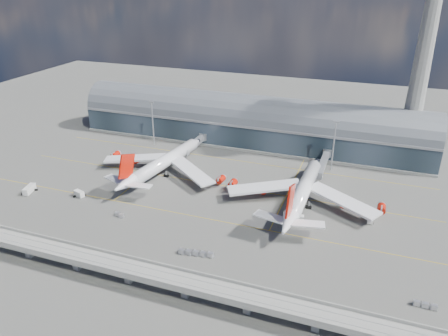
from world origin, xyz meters
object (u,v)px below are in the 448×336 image
(service_truck_4, at_px, (191,171))
(floodlight_mast_left, at_px, (153,122))
(airliner_right, at_px, (303,192))
(service_truck_3, at_px, (371,218))
(service_truck_1, at_px, (79,194))
(cargo_train_0, at_px, (119,215))
(floodlight_mast_right, at_px, (334,145))
(airliner_left, at_px, (162,163))
(service_truck_2, at_px, (294,218))
(service_truck_5, at_px, (151,169))
(cargo_train_2, at_px, (425,305))
(control_tower, at_px, (423,61))
(service_truck_0, at_px, (29,189))
(cargo_train_1, at_px, (196,253))

(service_truck_4, bearing_deg, floodlight_mast_left, 137.88)
(airliner_right, xyz_separation_m, service_truck_3, (28.52, -4.30, -4.34))
(service_truck_1, height_order, cargo_train_0, service_truck_1)
(floodlight_mast_left, relative_size, floodlight_mast_right, 1.00)
(floodlight_mast_left, distance_m, airliner_left, 41.25)
(floodlight_mast_left, height_order, service_truck_4, floodlight_mast_left)
(service_truck_2, xyz_separation_m, service_truck_3, (28.82, 10.33, 0.04))
(service_truck_4, height_order, service_truck_5, service_truck_5)
(floodlight_mast_right, bearing_deg, service_truck_4, -156.23)
(cargo_train_0, distance_m, cargo_train_2, 115.50)
(control_tower, distance_m, floodlight_mast_left, 143.01)
(service_truck_2, xyz_separation_m, cargo_train_0, (-67.79, -21.02, -0.63))
(floodlight_mast_left, height_order, floodlight_mast_right, same)
(airliner_right, height_order, service_truck_4, airliner_right)
(control_tower, relative_size, service_truck_4, 22.36)
(floodlight_mast_right, height_order, cargo_train_2, floodlight_mast_right)
(service_truck_0, xyz_separation_m, service_truck_5, (41.00, 38.04, -0.03))
(airliner_right, distance_m, service_truck_0, 121.89)
(airliner_left, height_order, service_truck_2, airliner_left)
(floodlight_mast_left, relative_size, cargo_train_2, 3.65)
(control_tower, distance_m, floodlight_mast_right, 58.76)
(airliner_right, height_order, cargo_train_1, airliner_right)
(service_truck_1, bearing_deg, service_truck_3, -61.99)
(service_truck_3, bearing_deg, airliner_left, 175.05)
(cargo_train_0, bearing_deg, cargo_train_2, -111.15)
(control_tower, relative_size, service_truck_3, 17.02)
(service_truck_3, distance_m, cargo_train_2, 48.89)
(airliner_left, bearing_deg, control_tower, 36.76)
(floodlight_mast_right, distance_m, service_truck_1, 122.14)
(control_tower, height_order, airliner_right, control_tower)
(floodlight_mast_left, height_order, service_truck_3, floodlight_mast_left)
(floodlight_mast_right, xyz_separation_m, cargo_train_2, (39.42, -89.92, -12.82))
(airliner_left, distance_m, cargo_train_0, 42.68)
(service_truck_0, distance_m, cargo_train_2, 165.25)
(service_truck_0, relative_size, cargo_train_0, 1.69)
(service_truck_1, height_order, service_truck_5, service_truck_5)
(control_tower, distance_m, cargo_train_1, 145.98)
(cargo_train_0, relative_size, cargo_train_1, 0.37)
(service_truck_0, bearing_deg, cargo_train_0, -18.78)
(airliner_left, distance_m, service_truck_1, 41.59)
(floodlight_mast_left, relative_size, cargo_train_1, 1.99)
(floodlight_mast_right, height_order, service_truck_2, floodlight_mast_right)
(service_truck_3, bearing_deg, service_truck_1, -168.18)
(service_truck_2, height_order, cargo_train_2, service_truck_2)
(service_truck_2, height_order, service_truck_4, service_truck_2)
(service_truck_0, relative_size, service_truck_3, 1.35)
(control_tower, bearing_deg, floodlight_mast_left, -168.28)
(airliner_right, xyz_separation_m, service_truck_2, (-0.30, -14.63, -4.39))
(service_truck_3, bearing_deg, cargo_train_0, -160.63)
(service_truck_1, relative_size, cargo_train_2, 0.77)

